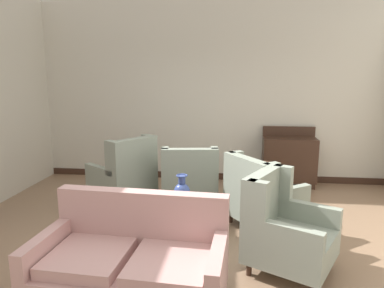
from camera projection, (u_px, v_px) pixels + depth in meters
The scene contains 12 objects.
ground at pixel (191, 260), 3.86m from camera, with size 9.08×9.08×0.00m, color #896B51.
wall_back at pixel (211, 92), 6.57m from camera, with size 6.65×0.08×3.35m, color beige.
baseboard_back at pixel (210, 176), 6.83m from camera, with size 6.49×0.03×0.12m, color #382319.
coffee_table at pixel (178, 210), 4.18m from camera, with size 0.87×0.87×0.50m.
porcelain_vase at pixel (182, 191), 4.10m from camera, with size 0.19×0.19×0.35m.
settee at pixel (132, 264), 3.01m from camera, with size 1.63×0.94×0.95m.
armchair_near_sideboard at pixel (125, 178), 5.33m from camera, with size 1.10×1.09×1.09m.
armchair_foreground_right at pixel (190, 180), 5.32m from camera, with size 0.92×0.93×0.97m.
armchair_far_left at pixel (261, 197), 4.59m from camera, with size 1.11×1.12×0.98m.
armchair_beside_settee at pixel (284, 230), 3.60m from camera, with size 1.06×1.05×1.01m.
side_table at pixel (260, 185), 5.03m from camera, with size 0.54×0.54×0.74m.
sideboard at pixel (289, 159), 6.34m from camera, with size 0.93×0.42×1.07m.
Camera 1 is at (0.43, -3.51, 1.99)m, focal length 32.96 mm.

